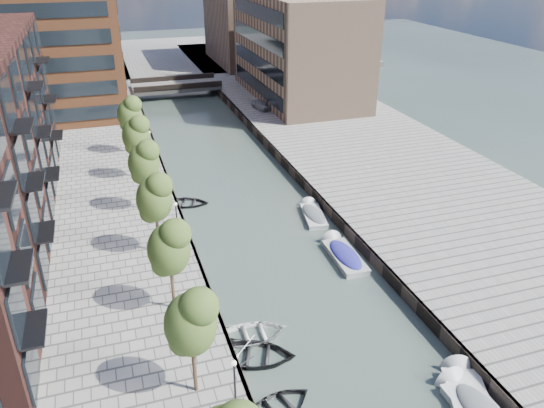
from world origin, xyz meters
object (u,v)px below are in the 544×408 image
tree_1 (190,320)px  tree_3 (154,196)px  tree_5 (136,134)px  motorboat_3 (343,254)px  tree_2 (169,246)px  sloop_4 (186,205)px  bridge (176,86)px  tree_4 (143,161)px  sloop_3 (251,338)px  motorboat_4 (313,214)px  sloop_0 (253,359)px  car (261,105)px  motorboat_2 (468,400)px  tree_6 (129,113)px

tree_1 → tree_3: same height
tree_5 → motorboat_3: (12.94, -17.47, -5.09)m
tree_2 → sloop_4: 16.98m
tree_3 → sloop_4: size_ratio=1.48×
bridge → tree_4: tree_4 is taller
tree_5 → sloop_3: 24.95m
tree_3 → motorboat_4: (13.28, 3.29, -5.12)m
sloop_0 → sloop_3: sloop_0 is taller
tree_2 → motorboat_3: size_ratio=1.11×
tree_3 → sloop_4: (3.39, 8.77, -5.31)m
tree_1 → car: size_ratio=1.69×
bridge → sloop_4: bearing=-97.6°
tree_2 → motorboat_3: 14.35m
sloop_3 → tree_1: bearing=135.6°
motorboat_2 → motorboat_3: bearing=90.7°
tree_5 → tree_6: (0.00, 7.00, 0.00)m
tree_4 → tree_6: (0.00, 14.00, 0.00)m
tree_6 → tree_5: bearing=-90.0°
sloop_4 → bridge: bearing=12.1°
motorboat_2 → car: (4.44, 50.39, 1.49)m
motorboat_4 → tree_1: bearing=-127.5°
tree_4 → sloop_3: tree_4 is taller
sloop_3 → sloop_4: (-0.59, 18.82, 0.00)m
tree_1 → tree_2: size_ratio=1.00×
tree_2 → tree_5: (0.00, 21.00, 0.00)m
tree_3 → tree_6: same height
sloop_3 → sloop_4: sloop_3 is taller
sloop_4 → motorboat_3: motorboat_3 is taller
tree_5 → motorboat_4: size_ratio=1.24×
tree_4 → motorboat_2: tree_4 is taller
car → motorboat_3: bearing=-109.4°
tree_5 → bridge: bearing=75.6°
tree_4 → motorboat_4: size_ratio=1.24×
sloop_4 → motorboat_3: (9.56, -12.24, 0.21)m
tree_1 → tree_5: (0.00, 28.00, 0.00)m
tree_6 → motorboat_2: bearing=-71.4°
bridge → motorboat_4: bridge is taller
tree_5 → sloop_0: 26.56m
tree_2 → motorboat_4: 17.56m
sloop_0 → tree_2: bearing=59.4°
tree_5 → sloop_4: bearing=-57.1°
sloop_4 → tree_6: bearing=35.2°
tree_1 → sloop_0: size_ratio=1.23×
bridge → motorboat_2: 65.28m
tree_5 → tree_6: same height
bridge → tree_2: bearing=-98.9°
tree_3 → tree_4: (0.00, 7.00, 0.00)m
sloop_3 → motorboat_3: (8.97, 6.58, 0.21)m
bridge → sloop_0: bearing=-94.8°
sloop_4 → motorboat_3: 15.53m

